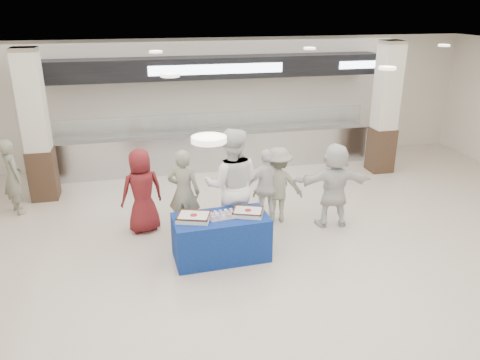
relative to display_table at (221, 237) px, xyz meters
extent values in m
plane|color=beige|center=(0.74, -0.81, -0.38)|extent=(14.00, 14.00, 0.00)
cube|color=silver|center=(0.74, 4.59, 0.08)|extent=(8.00, 0.80, 0.90)
cube|color=silver|center=(0.74, 4.59, 0.55)|extent=(8.00, 0.85, 0.04)
cube|color=white|center=(0.74, 4.29, 0.88)|extent=(7.60, 0.02, 0.50)
cube|color=black|center=(0.74, 4.59, 2.17)|extent=(8.40, 0.70, 0.50)
cube|color=silver|center=(0.74, 4.23, 2.17)|extent=(3.20, 0.03, 0.22)
cube|color=silver|center=(4.54, 4.23, 2.17)|extent=(1.40, 0.03, 0.18)
cube|color=#372419|center=(-3.26, 3.39, 0.18)|extent=(0.55, 0.55, 1.10)
cube|color=silver|center=(-3.26, 3.39, 1.78)|extent=(0.50, 0.50, 2.10)
cube|color=#372419|center=(4.74, 3.39, 0.18)|extent=(0.55, 0.55, 1.10)
cube|color=silver|center=(4.74, 3.39, 1.78)|extent=(0.50, 0.50, 2.10)
cube|color=navy|center=(0.00, 0.00, 0.00)|extent=(1.58, 0.85, 0.75)
cube|color=white|center=(-0.44, -0.01, 0.41)|extent=(0.61, 0.54, 0.08)
cube|color=#452513|center=(-0.44, -0.01, 0.47)|extent=(0.61, 0.54, 0.02)
cylinder|color=maroon|center=(-0.44, -0.01, 0.46)|extent=(0.14, 0.14, 0.01)
cube|color=white|center=(0.46, -0.01, 0.41)|extent=(0.58, 0.52, 0.07)
cube|color=#452513|center=(0.46, -0.01, 0.46)|extent=(0.58, 0.52, 0.02)
cylinder|color=maroon|center=(0.46, -0.01, 0.45)|extent=(0.14, 0.14, 0.01)
cube|color=silver|center=(0.02, 0.01, 0.38)|extent=(0.49, 0.39, 0.02)
imported|color=maroon|center=(-1.22, 1.31, 0.42)|extent=(0.88, 0.69, 1.59)
imported|color=gray|center=(-0.48, 1.04, 0.43)|extent=(0.69, 0.57, 1.62)
imported|color=white|center=(0.33, 0.65, 0.65)|extent=(1.13, 0.96, 2.05)
imported|color=white|center=(1.10, 1.13, 0.37)|extent=(0.91, 0.49, 1.48)
imported|color=gray|center=(1.34, 1.17, 0.37)|extent=(1.07, 0.78, 1.49)
imported|color=white|center=(2.30, 0.75, 0.44)|extent=(1.56, 0.66, 1.63)
imported|color=gray|center=(-3.70, 2.71, 0.40)|extent=(0.61, 0.67, 1.55)
camera|label=1|loc=(-1.23, -6.79, 3.65)|focal=35.00mm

